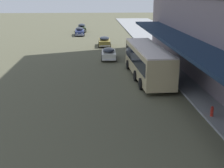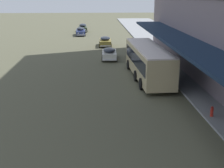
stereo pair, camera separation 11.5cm
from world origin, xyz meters
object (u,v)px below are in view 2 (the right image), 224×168
(sedan_far_back, at_px, (81,31))
(sedan_oncoming_front, at_px, (105,41))
(sedan_trailing_near, at_px, (83,28))
(transit_bus_kerbside_front, at_px, (148,60))
(sedan_lead_near, at_px, (109,53))
(fire_hydrant, at_px, (212,111))

(sedan_far_back, height_order, sedan_oncoming_front, sedan_far_back)
(sedan_far_back, xyz_separation_m, sedan_trailing_near, (0.22, 5.93, 0.03))
(transit_bus_kerbside_front, bearing_deg, sedan_trailing_near, 101.16)
(sedan_lead_near, bearing_deg, transit_bus_kerbside_front, -70.27)
(sedan_far_back, distance_m, sedan_oncoming_front, 13.49)
(transit_bus_kerbside_front, relative_size, fire_hydrant, 16.36)
(sedan_lead_near, distance_m, sedan_far_back, 23.04)
(sedan_oncoming_front, relative_size, fire_hydrant, 6.26)
(sedan_trailing_near, bearing_deg, sedan_far_back, -92.16)
(sedan_oncoming_front, height_order, fire_hydrant, sedan_oncoming_front)
(transit_bus_kerbside_front, xyz_separation_m, sedan_oncoming_front, (-3.37, 18.84, -1.02))
(transit_bus_kerbside_front, xyz_separation_m, sedan_far_back, (-7.64, 31.63, -1.01))
(sedan_trailing_near, xyz_separation_m, fire_hydrant, (9.96, -47.66, -0.30))
(sedan_lead_near, relative_size, sedan_far_back, 0.91)
(transit_bus_kerbside_front, bearing_deg, fire_hydrant, -75.85)
(sedan_trailing_near, relative_size, sedan_oncoming_front, 1.11)
(sedan_lead_near, bearing_deg, sedan_trailing_near, 98.33)
(sedan_lead_near, bearing_deg, sedan_far_back, 101.02)
(sedan_lead_near, distance_m, sedan_trailing_near, 28.85)
(sedan_lead_near, bearing_deg, fire_hydrant, -73.17)
(sedan_far_back, relative_size, sedan_trailing_near, 0.98)
(sedan_lead_near, distance_m, fire_hydrant, 19.98)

